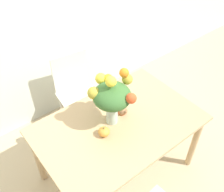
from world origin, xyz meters
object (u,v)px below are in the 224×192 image
turkey_figurine (122,111)px  dining_chair_near_window (77,93)px  flower_vase (112,96)px  pumpkin (104,132)px

turkey_figurine → dining_chair_near_window: (-0.04, 0.73, -0.28)m
flower_vase → turkey_figurine: 0.28m
flower_vase → pumpkin: 0.30m
flower_vase → dining_chair_near_window: bearing=83.1°
turkey_figurine → flower_vase: bearing=-176.1°
flower_vase → turkey_figurine: size_ratio=4.61×
pumpkin → dining_chair_near_window: 0.90m
dining_chair_near_window → turkey_figurine: bearing=-80.4°
dining_chair_near_window → flower_vase: bearing=-90.1°
pumpkin → dining_chair_near_window: size_ratio=0.10×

